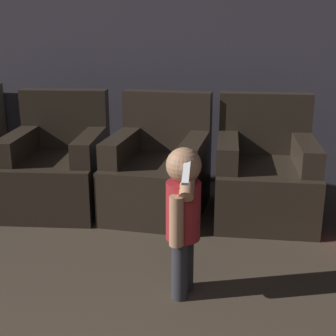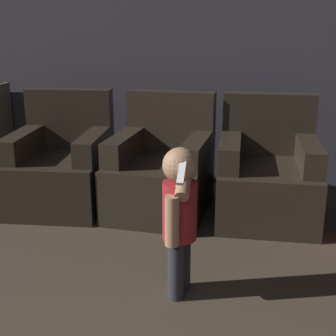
{
  "view_description": "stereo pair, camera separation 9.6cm",
  "coord_description": "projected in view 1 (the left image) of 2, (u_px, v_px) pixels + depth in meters",
  "views": [
    {
      "loc": [
        0.44,
        -0.0,
        1.51
      ],
      "look_at": [
        0.06,
        3.02,
        0.57
      ],
      "focal_mm": 50.0,
      "sensor_mm": 36.0,
      "label": 1
    },
    {
      "loc": [
        0.53,
        0.01,
        1.51
      ],
      "look_at": [
        0.06,
        3.02,
        0.57
      ],
      "focal_mm": 50.0,
      "sensor_mm": 36.0,
      "label": 2
    }
  ],
  "objects": [
    {
      "name": "armchair_right",
      "position": [
        264.0,
        175.0,
        3.81
      ],
      "size": [
        0.77,
        0.9,
        0.96
      ],
      "rotation": [
        0.0,
        0.0,
        -0.01
      ],
      "color": "black",
      "rests_on": "ground_plane"
    },
    {
      "name": "armchair_left",
      "position": [
        58.0,
        168.0,
        4.02
      ],
      "size": [
        0.82,
        0.94,
        0.96
      ],
      "rotation": [
        0.0,
        0.0,
        0.06
      ],
      "color": "black",
      "rests_on": "ground_plane"
    },
    {
      "name": "wall_back",
      "position": [
        181.0,
        48.0,
        4.38
      ],
      "size": [
        8.4,
        0.05,
        2.6
      ],
      "color": "#3D3842",
      "rests_on": "ground_plane"
    },
    {
      "name": "person_toddler",
      "position": [
        183.0,
        211.0,
        2.59
      ],
      "size": [
        0.19,
        0.34,
        0.88
      ],
      "rotation": [
        0.0,
        0.0,
        -1.78
      ],
      "color": "#28282D",
      "rests_on": "ground_plane"
    },
    {
      "name": "armchair_middle",
      "position": [
        159.0,
        171.0,
        3.92
      ],
      "size": [
        0.85,
        0.97,
        0.96
      ],
      "rotation": [
        0.0,
        0.0,
        -0.09
      ],
      "color": "black",
      "rests_on": "ground_plane"
    }
  ]
}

